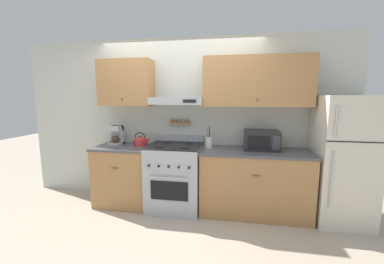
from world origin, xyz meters
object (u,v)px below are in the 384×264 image
object	(u,v)px
refrigerator	(342,160)
tea_kettle	(140,141)
stove_range	(175,176)
coffee_maker	(117,135)
microwave	(261,140)
utensil_crock	(209,142)

from	to	relation	value
refrigerator	tea_kettle	xyz separation A→B (m)	(-2.83, 0.11, 0.14)
stove_range	refrigerator	xyz separation A→B (m)	(2.25, 0.01, 0.35)
stove_range	tea_kettle	bearing A→B (deg)	168.49
tea_kettle	coffee_maker	size ratio (longest dim) A/B	0.87
tea_kettle	coffee_maker	bearing A→B (deg)	176.25
stove_range	tea_kettle	size ratio (longest dim) A/B	4.14
microwave	utensil_crock	distance (m)	0.75
stove_range	utensil_crock	distance (m)	0.72
microwave	coffee_maker	bearing A→B (deg)	179.78
tea_kettle	utensil_crock	distance (m)	1.07
refrigerator	utensil_crock	bearing A→B (deg)	176.47
microwave	utensil_crock	xyz separation A→B (m)	(-0.74, -0.02, -0.05)
utensil_crock	refrigerator	bearing A→B (deg)	-3.53
tea_kettle	microwave	bearing A→B (deg)	0.57
microwave	utensil_crock	size ratio (longest dim) A/B	1.50
stove_range	refrigerator	bearing A→B (deg)	0.23
stove_range	coffee_maker	world-z (taller)	coffee_maker
stove_range	tea_kettle	distance (m)	0.77
stove_range	refrigerator	world-z (taller)	refrigerator
microwave	utensil_crock	bearing A→B (deg)	-178.63
tea_kettle	refrigerator	bearing A→B (deg)	-2.20
microwave	utensil_crock	world-z (taller)	utensil_crock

